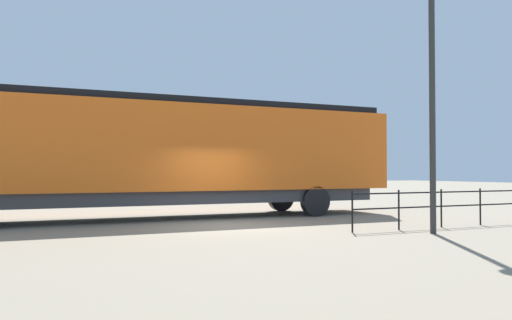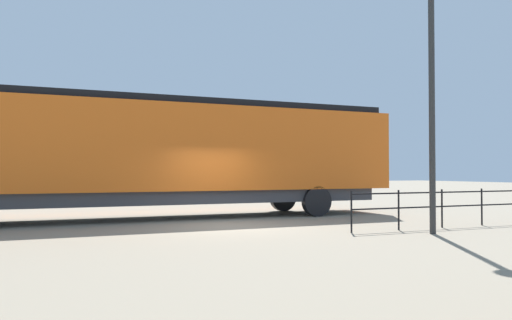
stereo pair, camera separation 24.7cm
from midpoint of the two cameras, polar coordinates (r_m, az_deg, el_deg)
ground_plane at (r=15.45m, az=-3.44°, el=-7.40°), size 120.00×120.00×0.00m
locomotive at (r=18.18m, az=-9.96°, el=0.89°), size 3.08×17.53×4.15m
lamp_post at (r=14.68m, az=18.59°, el=12.27°), size 0.56×0.56×7.05m
platform_fence at (r=16.55m, az=21.56°, el=-4.40°), size 0.05×7.92×1.12m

